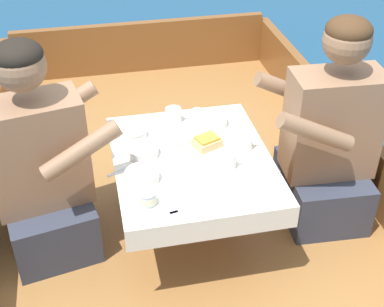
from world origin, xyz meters
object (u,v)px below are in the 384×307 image
object	(u,v)px
tin_can	(148,199)
coffee_cup_center	(245,143)
person_starboard	(328,144)
coffee_cup_starboard	(229,160)
person_port	(42,172)
coffee_cup_port	(174,115)
sandwich	(207,142)

from	to	relation	value
tin_can	coffee_cup_center	bearing A→B (deg)	31.65
person_starboard	coffee_cup_center	distance (m)	0.40
coffee_cup_starboard	coffee_cup_center	bearing A→B (deg)	48.97
person_port	tin_can	bearing A→B (deg)	-50.70
person_starboard	coffee_cup_port	xyz separation A→B (m)	(-0.66, 0.30, 0.06)
coffee_cup_port	sandwich	bearing A→B (deg)	-68.16
person_port	coffee_cup_starboard	distance (m)	0.79
tin_can	coffee_cup_port	bearing A→B (deg)	70.34
person_starboard	tin_can	bearing A→B (deg)	21.21
person_starboard	person_port	bearing A→B (deg)	0.83
person_port	coffee_cup_center	bearing A→B (deg)	-14.08
coffee_cup_starboard	coffee_cup_center	xyz separation A→B (m)	(0.11, 0.12, -0.01)
person_starboard	sandwich	world-z (taller)	person_starboard
person_port	coffee_cup_port	distance (m)	0.66
coffee_cup_starboard	coffee_cup_port	bearing A→B (deg)	111.01
person_port	coffee_cup_starboard	size ratio (longest dim) A/B	10.75
coffee_cup_starboard	tin_can	bearing A→B (deg)	-155.20
coffee_cup_port	coffee_cup_center	size ratio (longest dim) A/B	1.02
coffee_cup_port	tin_can	bearing A→B (deg)	-109.66
person_port	person_starboard	size ratio (longest dim) A/B	0.99
person_port	coffee_cup_starboard	bearing A→B (deg)	-23.33
tin_can	coffee_cup_starboard	bearing A→B (deg)	24.80
coffee_cup_starboard	tin_can	world-z (taller)	coffee_cup_starboard
person_port	sandwich	world-z (taller)	person_port
person_port	tin_can	distance (m)	0.53
sandwich	coffee_cup_starboard	bearing A→B (deg)	-70.37
coffee_cup_starboard	sandwich	bearing A→B (deg)	109.63
sandwich	coffee_cup_starboard	xyz separation A→B (m)	(0.06, -0.16, 0.00)
coffee_cup_center	tin_can	size ratio (longest dim) A/B	1.51
person_starboard	sandwich	distance (m)	0.56
coffee_cup_center	sandwich	bearing A→B (deg)	167.85
person_port	sandwich	bearing A→B (deg)	-11.95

